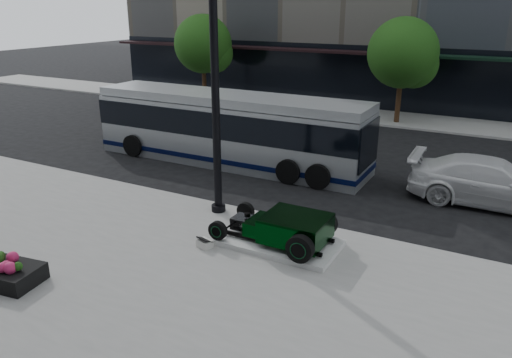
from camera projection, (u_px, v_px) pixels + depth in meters
The scene contains 9 objects.
ground at pixel (280, 194), 17.90m from camera, with size 120.00×120.00×0.00m, color black.
sidewalk_far at pixel (383, 118), 29.48m from camera, with size 70.00×4.00×0.12m, color gray.
street_trees at pixel (406, 56), 26.96m from camera, with size 29.80×3.80×5.70m.
display_plinth at pixel (277, 242), 13.87m from camera, with size 3.40×1.80×0.15m, color silver.
hot_rod at pixel (288, 228), 13.55m from camera, with size 3.22×2.00×0.81m.
info_plaque at pixel (205, 243), 13.69m from camera, with size 0.47×0.40×0.31m.
lamppost at pixel (215, 93), 14.87m from camera, with size 0.45×0.45×8.24m.
transit_bus at pixel (229, 128), 21.02m from camera, with size 12.12×2.88×2.92m.
white_sedan at pixel (492, 182), 16.72m from camera, with size 2.20×5.41×1.57m, color white.
Camera 1 is at (7.17, -15.10, 6.48)m, focal length 35.00 mm.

